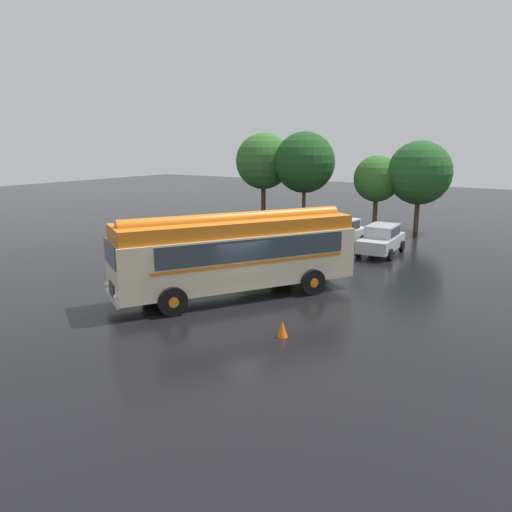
# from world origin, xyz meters

# --- Properties ---
(ground_plane) EXTENTS (120.00, 120.00, 0.00)m
(ground_plane) POSITION_xyz_m (0.00, 0.00, 0.00)
(ground_plane) COLOR black
(vintage_bus) EXTENTS (7.30, 9.90, 3.49)m
(vintage_bus) POSITION_xyz_m (-0.38, 0.56, 1.89)
(vintage_bus) COLOR beige
(vintage_bus) RESTS_ON ground
(car_near_left) EXTENTS (2.15, 4.30, 1.66)m
(car_near_left) POSITION_xyz_m (-0.87, 12.23, 0.85)
(car_near_left) COLOR silver
(car_near_left) RESTS_ON ground
(car_mid_left) EXTENTS (2.16, 4.30, 1.66)m
(car_mid_left) POSITION_xyz_m (1.93, 11.61, 0.85)
(car_mid_left) COLOR #B7BABF
(car_mid_left) RESTS_ON ground
(tree_far_left) EXTENTS (4.37, 4.37, 6.98)m
(tree_far_left) POSITION_xyz_m (-10.07, 18.08, 4.80)
(tree_far_left) COLOR #4C3823
(tree_far_left) RESTS_ON ground
(tree_left_of_centre) EXTENTS (4.58, 4.58, 7.06)m
(tree_left_of_centre) POSITION_xyz_m (-6.60, 18.24, 4.81)
(tree_left_of_centre) COLOR #4C3823
(tree_left_of_centre) RESTS_ON ground
(tree_centre) EXTENTS (3.32, 3.32, 5.35)m
(tree_centre) POSITION_xyz_m (-1.37, 19.43, 3.76)
(tree_centre) COLOR #4C3823
(tree_centre) RESTS_ON ground
(tree_right_of_centre) EXTENTS (4.42, 4.42, 6.39)m
(tree_right_of_centre) POSITION_xyz_m (1.50, 19.89, 4.16)
(tree_right_of_centre) COLOR #4C3823
(tree_right_of_centre) RESTS_ON ground
(traffic_cone) EXTENTS (0.36, 0.36, 0.55)m
(traffic_cone) POSITION_xyz_m (3.52, -2.30, 0.28)
(traffic_cone) COLOR orange
(traffic_cone) RESTS_ON ground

